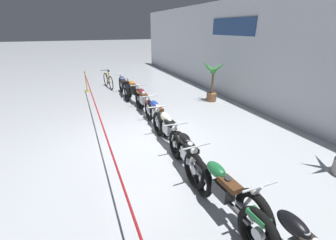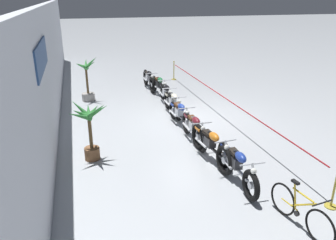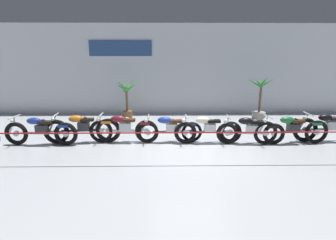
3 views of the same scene
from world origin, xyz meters
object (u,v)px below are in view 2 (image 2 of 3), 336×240
at_px(stanchion_far_left, 237,110).
at_px(stanchion_mid_left, 174,73).
at_px(motorcycle_maroon_2, 194,128).
at_px(motorcycle_blue_3, 180,113).
at_px(motorcycle_blue_0, 237,166).
at_px(motorcycle_green_6, 159,86).
at_px(potted_palm_right_of_row, 90,128).
at_px(bicycle, 300,211).
at_px(potted_palm_left_of_row, 88,83).
at_px(motorcycle_cream_4, 173,103).
at_px(motorcycle_orange_1, 211,145).
at_px(motorcycle_black_7, 149,79).
at_px(motorcycle_black_5, 166,94).

distance_m(stanchion_far_left, stanchion_mid_left, 7.70).
xyz_separation_m(motorcycle_maroon_2, motorcycle_blue_3, (1.51, 0.00, -0.02)).
bearing_deg(motorcycle_blue_0, motorcycle_maroon_2, 4.43).
bearing_deg(stanchion_far_left, motorcycle_green_6, 18.13).
xyz_separation_m(motorcycle_green_6, potted_palm_right_of_row, (-5.74, 3.47, 0.51)).
distance_m(motorcycle_blue_0, stanchion_far_left, 3.56).
bearing_deg(bicycle, motorcycle_green_6, 2.47).
bearing_deg(potted_palm_left_of_row, bicycle, -159.83).
height_order(motorcycle_green_6, potted_palm_right_of_row, potted_palm_right_of_row).
bearing_deg(potted_palm_right_of_row, potted_palm_left_of_row, -1.99).
distance_m(motorcycle_cream_4, stanchion_mid_left, 5.77).
height_order(motorcycle_orange_1, motorcycle_black_7, motorcycle_black_7).
distance_m(motorcycle_orange_1, motorcycle_cream_4, 4.08).
relative_size(potted_palm_left_of_row, potted_palm_right_of_row, 1.10).
relative_size(motorcycle_orange_1, potted_palm_right_of_row, 1.35).
relative_size(motorcycle_black_7, potted_palm_left_of_row, 1.19).
height_order(motorcycle_maroon_2, stanchion_mid_left, stanchion_mid_left).
bearing_deg(motorcycle_blue_3, stanchion_mid_left, -14.99).
relative_size(motorcycle_maroon_2, motorcycle_black_5, 1.03).
distance_m(bicycle, potted_palm_right_of_row, 5.78).
relative_size(motorcycle_cream_4, motorcycle_green_6, 0.89).
distance_m(motorcycle_cream_4, motorcycle_black_5, 1.36).
xyz_separation_m(motorcycle_blue_0, stanchion_far_left, (3.17, -1.60, 0.29)).
height_order(motorcycle_blue_0, motorcycle_cream_4, motorcycle_blue_0).
distance_m(motorcycle_cream_4, stanchion_far_left, 2.78).
bearing_deg(motorcycle_blue_0, stanchion_far_left, -26.82).
height_order(motorcycle_maroon_2, bicycle, bicycle).
relative_size(potted_palm_left_of_row, stanchion_mid_left, 1.90).
xyz_separation_m(motorcycle_maroon_2, potted_palm_right_of_row, (-0.33, 3.26, 0.51)).
xyz_separation_m(motorcycle_orange_1, stanchion_mid_left, (9.59, -1.78, -0.13)).
bearing_deg(motorcycle_orange_1, motorcycle_maroon_2, 1.01).
bearing_deg(motorcycle_blue_3, motorcycle_green_6, -3.25).
distance_m(motorcycle_blue_0, motorcycle_blue_3, 4.12).
relative_size(motorcycle_cream_4, motorcycle_black_7, 0.92).
height_order(motorcycle_black_5, stanchion_mid_left, stanchion_mid_left).
relative_size(motorcycle_green_6, potted_palm_left_of_row, 1.23).
height_order(motorcycle_blue_0, bicycle, bicycle).
bearing_deg(motorcycle_green_6, motorcycle_maroon_2, 177.70).
relative_size(motorcycle_blue_0, stanchion_far_left, 0.19).
height_order(motorcycle_cream_4, motorcycle_black_5, motorcycle_cream_4).
height_order(bicycle, potted_palm_left_of_row, potted_palm_left_of_row).
height_order(motorcycle_blue_3, potted_palm_left_of_row, potted_palm_left_of_row).
xyz_separation_m(motorcycle_green_6, stanchion_mid_left, (2.85, -1.59, -0.12)).
distance_m(motorcycle_blue_3, motorcycle_cream_4, 1.24).
xyz_separation_m(motorcycle_black_5, motorcycle_green_6, (1.31, -0.02, 0.03)).
relative_size(motorcycle_black_7, potted_palm_right_of_row, 1.31).
distance_m(motorcycle_black_5, stanchion_far_left, 3.89).
bearing_deg(motorcycle_cream_4, potted_palm_left_of_row, 48.64).
bearing_deg(motorcycle_green_6, bicycle, -177.53).
xyz_separation_m(motorcycle_blue_3, motorcycle_cream_4, (1.23, -0.11, -0.00)).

